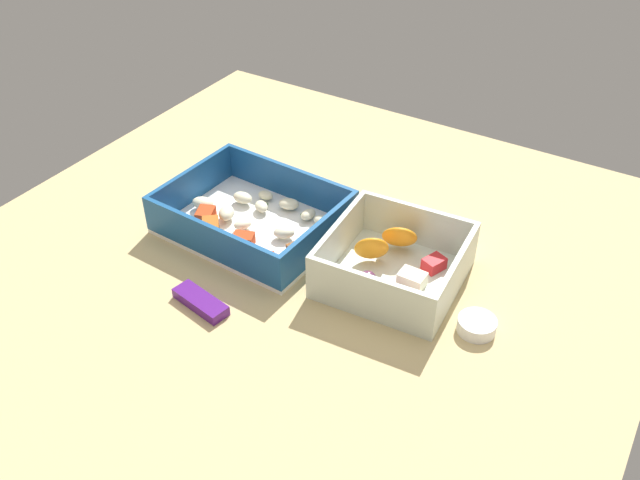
# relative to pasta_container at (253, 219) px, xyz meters

# --- Properties ---
(table_surface) EXTENTS (0.80, 0.80, 0.02)m
(table_surface) POSITION_rel_pasta_container_xyz_m (-0.08, 0.01, -0.03)
(table_surface) COLOR tan
(table_surface) RESTS_ON ground
(pasta_container) EXTENTS (0.22, 0.17, 0.05)m
(pasta_container) POSITION_rel_pasta_container_xyz_m (0.00, 0.00, 0.00)
(pasta_container) COLOR white
(pasta_container) RESTS_ON table_surface
(fruit_bowl) EXTENTS (0.16, 0.16, 0.06)m
(fruit_bowl) POSITION_rel_pasta_container_xyz_m (-0.20, -0.01, 0.00)
(fruit_bowl) COLOR silver
(fruit_bowl) RESTS_ON table_surface
(candy_bar) EXTENTS (0.07, 0.04, 0.01)m
(candy_bar) POSITION_rel_pasta_container_xyz_m (-0.04, 0.15, -0.01)
(candy_bar) COLOR #51197A
(candy_bar) RESTS_ON table_surface
(paper_cup_liner) EXTENTS (0.04, 0.04, 0.02)m
(paper_cup_liner) POSITION_rel_pasta_container_xyz_m (-0.31, 0.02, -0.01)
(paper_cup_liner) COLOR white
(paper_cup_liner) RESTS_ON table_surface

